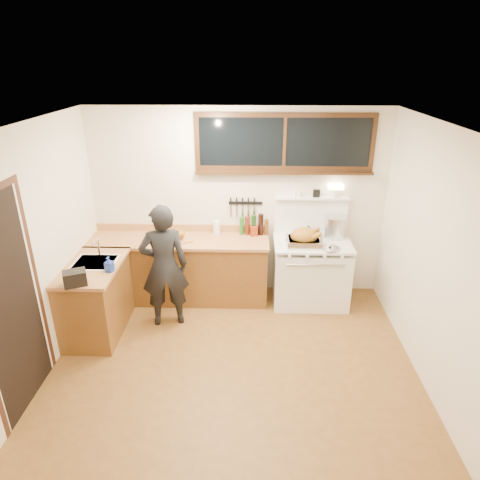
{
  "coord_description": "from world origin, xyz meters",
  "views": [
    {
      "loc": [
        0.18,
        -3.83,
        3.16
      ],
      "look_at": [
        0.05,
        0.85,
        1.15
      ],
      "focal_mm": 32.0,
      "sensor_mm": 36.0,
      "label": 1
    }
  ],
  "objects_px": {
    "vintage_stove": "(310,270)",
    "man": "(164,266)",
    "roast_turkey": "(304,238)",
    "cutting_board": "(176,237)"
  },
  "relations": [
    {
      "from": "cutting_board",
      "to": "roast_turkey",
      "type": "xyz_separation_m",
      "value": [
        1.68,
        -0.13,
        0.05
      ]
    },
    {
      "from": "vintage_stove",
      "to": "cutting_board",
      "type": "xyz_separation_m",
      "value": [
        -1.82,
        -0.02,
        0.48
      ]
    },
    {
      "from": "vintage_stove",
      "to": "man",
      "type": "bearing_deg",
      "value": -162.6
    },
    {
      "from": "man",
      "to": "roast_turkey",
      "type": "xyz_separation_m",
      "value": [
        1.75,
        0.45,
        0.2
      ]
    },
    {
      "from": "vintage_stove",
      "to": "roast_turkey",
      "type": "bearing_deg",
      "value": -132.95
    },
    {
      "from": "vintage_stove",
      "to": "cutting_board",
      "type": "distance_m",
      "value": 1.88
    },
    {
      "from": "roast_turkey",
      "to": "vintage_stove",
      "type": "bearing_deg",
      "value": 47.05
    },
    {
      "from": "roast_turkey",
      "to": "cutting_board",
      "type": "bearing_deg",
      "value": 175.7
    },
    {
      "from": "vintage_stove",
      "to": "roast_turkey",
      "type": "distance_m",
      "value": 0.57
    },
    {
      "from": "man",
      "to": "roast_turkey",
      "type": "distance_m",
      "value": 1.82
    }
  ]
}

